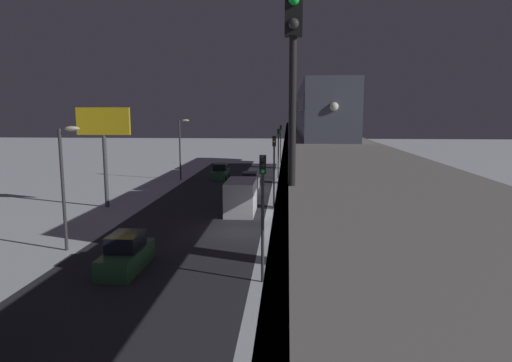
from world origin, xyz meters
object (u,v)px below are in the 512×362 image
at_px(commercial_billboard, 104,131).
at_px(traffic_light_near, 263,200).
at_px(sedan_green_2, 126,255).
at_px(sedan_green, 220,172).
at_px(subway_train, 309,111).
at_px(sedan_white, 250,183).
at_px(rail_signal, 293,55).
at_px(traffic_light_distant, 281,138).
at_px(traffic_light_mid, 274,161).
at_px(traffic_light_far, 278,146).
at_px(box_truck, 242,195).

bearing_deg(commercial_billboard, traffic_light_near, 130.98).
bearing_deg(sedan_green_2, commercial_billboard, -64.60).
height_order(sedan_green, sedan_green_2, same).
xyz_separation_m(subway_train, sedan_green, (10.98, -6.88, -7.85)).
relative_size(sedan_green, sedan_white, 1.06).
relative_size(rail_signal, sedan_green_2, 0.85).
height_order(subway_train, rail_signal, rail_signal).
xyz_separation_m(sedan_green_2, traffic_light_distant, (-7.50, -53.52, 3.40)).
xyz_separation_m(traffic_light_mid, traffic_light_distant, (0.00, -36.62, 0.00)).
bearing_deg(traffic_light_mid, traffic_light_far, -90.00).
distance_m(traffic_light_mid, commercial_billboard, 15.32).
height_order(sedan_white, traffic_light_distant, traffic_light_distant).
distance_m(rail_signal, traffic_light_mid, 30.84).
xyz_separation_m(sedan_green, traffic_light_distant, (-7.50, -19.10, 3.41)).
relative_size(subway_train, sedan_green, 11.82).
xyz_separation_m(sedan_green, sedan_white, (-4.60, 8.48, 0.01)).
bearing_deg(sedan_green_2, sedan_white, -100.06).
relative_size(sedan_green, traffic_light_distant, 0.73).
xyz_separation_m(traffic_light_near, traffic_light_mid, (0.00, -18.31, 0.00)).
distance_m(rail_signal, box_truck, 30.10).
bearing_deg(sedan_green, box_truck, 104.04).
xyz_separation_m(rail_signal, traffic_light_near, (1.28, -12.02, -5.39)).
distance_m(sedan_green, commercial_billboard, 20.88).
distance_m(subway_train, sedan_green, 15.15).
bearing_deg(sedan_green_2, subway_train, -111.72).
xyz_separation_m(rail_signal, box_truck, (3.98, -28.67, -8.24)).
distance_m(sedan_green, box_truck, 19.79).
distance_m(sedan_green_2, traffic_light_near, 8.36).
distance_m(sedan_green, traffic_light_near, 36.77).
xyz_separation_m(sedan_white, box_truck, (-0.20, 10.71, 0.55)).
height_order(sedan_green, traffic_light_far, traffic_light_far).
bearing_deg(subway_train, traffic_light_distant, -82.38).
bearing_deg(sedan_green, subway_train, 147.93).
distance_m(sedan_white, traffic_light_near, 27.72).
xyz_separation_m(traffic_light_far, traffic_light_distant, (0.00, -18.31, 0.00)).
xyz_separation_m(subway_train, sedan_white, (6.38, 1.61, -7.84)).
relative_size(subway_train, sedan_green_2, 11.84).
relative_size(sedan_green, commercial_billboard, 0.53).
distance_m(sedan_green_2, traffic_light_mid, 18.80).
bearing_deg(subway_train, sedan_green, -32.07).
bearing_deg(traffic_light_far, commercial_billboard, 52.00).
distance_m(box_truck, traffic_light_distant, 38.49).
height_order(sedan_green_2, traffic_light_far, traffic_light_far).
height_order(traffic_light_far, traffic_light_distant, same).
bearing_deg(traffic_light_far, traffic_light_mid, 90.00).
height_order(sedan_white, traffic_light_far, traffic_light_far).
bearing_deg(traffic_light_distant, sedan_green_2, 82.02).
distance_m(traffic_light_near, traffic_light_mid, 18.31).
bearing_deg(rail_signal, sedan_green, -79.60).
bearing_deg(sedan_white, sedan_green_2, -100.06).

